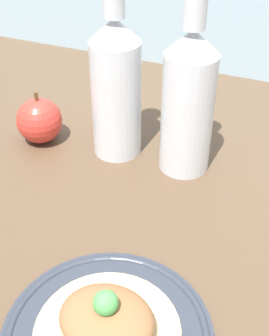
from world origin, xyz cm
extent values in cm
cube|color=brown|center=(0.00, 0.00, -2.00)|extent=(180.00, 110.00, 4.00)
torus|color=#2D333D|center=(0.39, -16.80, 1.20)|extent=(21.89, 21.89, 0.99)
cylinder|color=#D6BC7F|center=(0.39, -16.80, 1.61)|extent=(15.66, 15.66, 0.40)
ellipsoid|color=brown|center=(0.39, -16.80, 3.69)|extent=(10.12, 8.60, 3.76)
sphere|color=#4CA34C|center=(0.39, -16.80, 6.36)|extent=(2.63, 2.63, 2.63)
cylinder|color=silver|center=(-13.80, 16.60, 9.51)|extent=(7.89, 7.89, 19.01)
cone|color=silver|center=(-13.80, 16.60, 20.79)|extent=(7.89, 7.89, 3.55)
cylinder|color=silver|center=(-2.17, 16.60, 9.51)|extent=(7.89, 7.89, 19.01)
cone|color=silver|center=(-2.17, 16.60, 20.79)|extent=(7.89, 7.89, 3.55)
cylinder|color=silver|center=(-2.17, 16.60, 25.68)|extent=(3.16, 3.16, 6.23)
sphere|color=red|center=(-27.23, 14.28, 3.89)|extent=(7.77, 7.77, 7.77)
cylinder|color=brown|center=(-27.23, 14.28, 8.38)|extent=(0.62, 0.62, 1.75)
camera|label=1|loc=(13.79, -42.61, 44.99)|focal=50.00mm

